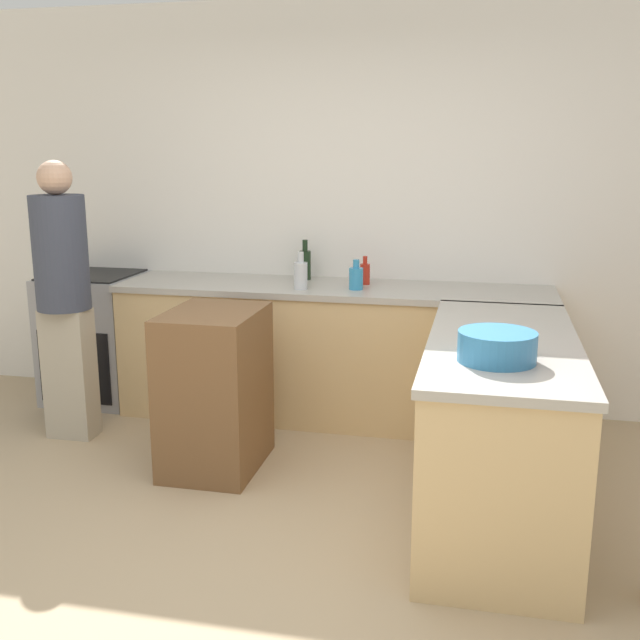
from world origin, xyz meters
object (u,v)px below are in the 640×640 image
(mixing_bowl, at_px, (497,347))
(person_by_range, at_px, (63,291))
(wine_bottle_dark, at_px, (305,264))
(range_oven, at_px, (96,337))
(hot_sauce_bottle, at_px, (365,273))
(vinegar_bottle_clear, at_px, (301,274))
(dish_soap_bottle, at_px, (356,278))
(island_table, at_px, (215,390))

(mixing_bowl, xyz_separation_m, person_by_range, (-2.52, 0.87, -0.03))
(wine_bottle_dark, height_order, person_by_range, person_by_range)
(range_oven, bearing_deg, hot_sauce_bottle, 2.59)
(hot_sauce_bottle, bearing_deg, vinegar_bottle_clear, -144.73)
(wine_bottle_dark, bearing_deg, dish_soap_bottle, -35.42)
(wine_bottle_dark, bearing_deg, vinegar_bottle_clear, -80.82)
(dish_soap_bottle, bearing_deg, range_oven, 176.77)
(person_by_range, bearing_deg, mixing_bowl, -18.96)
(wine_bottle_dark, xyz_separation_m, dish_soap_bottle, (0.40, -0.28, -0.03))
(vinegar_bottle_clear, bearing_deg, mixing_bowl, -49.60)
(dish_soap_bottle, bearing_deg, mixing_bowl, -59.88)
(hot_sauce_bottle, xyz_separation_m, person_by_range, (-1.70, -0.79, -0.04))
(mixing_bowl, bearing_deg, range_oven, 150.09)
(wine_bottle_dark, relative_size, hot_sauce_bottle, 1.46)
(island_table, height_order, wine_bottle_dark, wine_bottle_dark)
(range_oven, distance_m, mixing_bowl, 3.19)
(range_oven, relative_size, island_table, 1.00)
(range_oven, relative_size, person_by_range, 0.53)
(vinegar_bottle_clear, distance_m, hot_sauce_bottle, 0.45)
(person_by_range, bearing_deg, wine_bottle_dark, 34.66)
(hot_sauce_bottle, height_order, person_by_range, person_by_range)
(range_oven, bearing_deg, island_table, -37.17)
(vinegar_bottle_clear, xyz_separation_m, person_by_range, (-1.33, -0.53, -0.06))
(range_oven, bearing_deg, wine_bottle_dark, 6.76)
(vinegar_bottle_clear, bearing_deg, wine_bottle_dark, 99.18)
(range_oven, distance_m, island_table, 1.56)
(island_table, height_order, hot_sauce_bottle, hot_sauce_bottle)
(range_oven, xyz_separation_m, person_by_range, (0.21, -0.71, 0.47))
(wine_bottle_dark, bearing_deg, mixing_bowl, -54.49)
(hot_sauce_bottle, bearing_deg, mixing_bowl, -63.54)
(dish_soap_bottle, xyz_separation_m, person_by_range, (-1.67, -0.60, -0.04))
(range_oven, bearing_deg, person_by_range, -73.43)
(wine_bottle_dark, relative_size, vinegar_bottle_clear, 1.14)
(mixing_bowl, relative_size, hot_sauce_bottle, 1.77)
(range_oven, height_order, dish_soap_bottle, dish_soap_bottle)
(mixing_bowl, height_order, dish_soap_bottle, dish_soap_bottle)
(mixing_bowl, bearing_deg, hot_sauce_bottle, 116.46)
(range_oven, xyz_separation_m, mixing_bowl, (2.73, -1.57, 0.50))
(person_by_range, bearing_deg, dish_soap_bottle, 19.71)
(dish_soap_bottle, distance_m, person_by_range, 1.78)
(wine_bottle_dark, distance_m, vinegar_bottle_clear, 0.35)
(hot_sauce_bottle, bearing_deg, dish_soap_bottle, -97.43)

